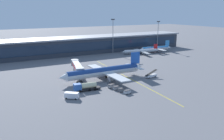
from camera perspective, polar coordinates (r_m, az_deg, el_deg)
ground_plane at (r=109.88m, az=2.03°, el=-2.31°), size 700.00×700.00×0.00m
apron_lead_in_line at (r=114.08m, az=3.65°, el=-1.71°), size 7.08×79.74×0.01m
terminal_building at (r=173.41m, az=-13.78°, el=5.40°), size 217.62×21.50×12.08m
main_airliner at (r=109.41m, az=-1.87°, el=-0.38°), size 43.19×34.13×11.31m
jet_bridge at (r=116.13m, az=-8.38°, el=0.85°), size 8.50×22.13×6.39m
fuel_tanker at (r=94.82m, az=-6.42°, el=-3.97°), size 10.99×3.52×3.25m
crew_van at (r=87.37m, az=-9.58°, el=-5.97°), size 5.19×4.81×2.30m
belt_loader at (r=114.59m, az=9.36°, el=-1.29°), size 7.01×2.59×3.49m
baggage_cart_0 at (r=91.43m, az=3.69°, el=-5.23°), size 2.89×2.04×1.48m
baggage_cart_1 at (r=93.64m, az=2.34°, el=-4.74°), size 2.89×2.04×1.48m
baggage_cart_2 at (r=95.90m, az=1.05°, el=-4.28°), size 2.89×2.04×1.48m
baggage_cart_3 at (r=98.21m, az=-0.18°, el=-3.83°), size 2.89×2.04×1.48m
commuter_jet_far at (r=176.15m, az=6.91°, el=4.57°), size 29.52×23.78×6.76m
commuter_jet_near at (r=187.13m, az=10.39°, el=5.17°), size 28.52×22.52×8.25m
apron_light_mast_1 at (r=177.15m, az=0.22°, el=8.75°), size 2.80×0.50×25.14m
apron_light_mast_2 at (r=201.67m, az=10.96°, el=8.79°), size 2.80×0.50×22.71m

